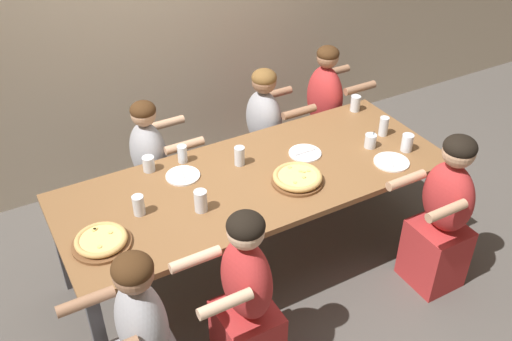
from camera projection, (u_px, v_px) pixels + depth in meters
name	position (u px, v px, depth m)	size (l,w,h in m)	color
ground_plane	(256.00, 263.00, 4.05)	(18.00, 18.00, 0.00)	#514C47
dining_table	(256.00, 185.00, 3.65)	(2.51, 0.98, 0.75)	brown
pizza_board_main	(101.00, 241.00, 3.08)	(0.32, 0.32, 0.06)	brown
pizza_board_second	(297.00, 178.00, 3.55)	(0.33, 0.33, 0.06)	brown
empty_plate_a	(305.00, 153.00, 3.83)	(0.22, 0.22, 0.02)	white
empty_plate_b	(391.00, 162.00, 3.74)	(0.23, 0.23, 0.02)	white
empty_plate_c	(183.00, 176.00, 3.62)	(0.22, 0.22, 0.02)	white
cocktail_glass_blue	(370.00, 141.00, 3.88)	(0.08, 0.08, 0.12)	silver
drinking_glass_a	(149.00, 165.00, 3.65)	(0.08, 0.08, 0.10)	silver
drinking_glass_b	(182.00, 155.00, 3.73)	(0.06, 0.06, 0.12)	silver
drinking_glass_c	(355.00, 104.00, 4.29)	(0.07, 0.07, 0.12)	silver
drinking_glass_d	(240.00, 157.00, 3.70)	(0.07, 0.07, 0.13)	silver
drinking_glass_e	(201.00, 202.00, 3.31)	(0.08, 0.08, 0.14)	silver
drinking_glass_f	(384.00, 127.00, 4.00)	(0.06, 0.06, 0.14)	silver
drinking_glass_g	(139.00, 206.00, 3.28)	(0.07, 0.07, 0.12)	silver
drinking_glass_h	(407.00, 143.00, 3.83)	(0.08, 0.08, 0.12)	silver
diner_far_midleft	(152.00, 175.00, 4.09)	(0.51, 0.40, 1.08)	#99999E
diner_far_midright	(264.00, 140.00, 4.46)	(0.51, 0.40, 1.10)	#99999E
diner_near_right	(442.00, 220.00, 3.62)	(0.51, 0.40, 1.14)	#B22D2D
diner_far_right	(323.00, 120.00, 4.67)	(0.51, 0.40, 1.16)	#B22D2D
diner_near_midleft	(246.00, 304.00, 3.06)	(0.51, 0.40, 1.14)	#B22D2D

